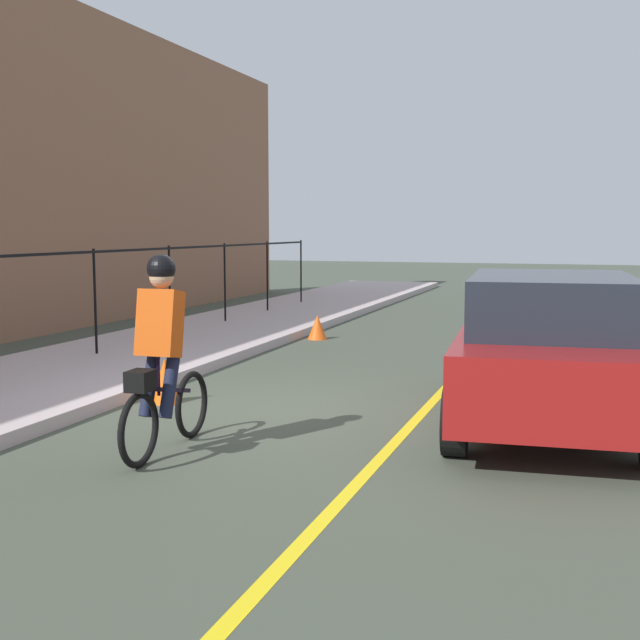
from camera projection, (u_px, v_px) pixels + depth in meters
The scene contains 8 objects.
ground_plane at pixel (276, 411), 9.13m from camera, with size 80.00×80.00×0.00m, color #42493C.
lane_line_centre at pixel (415, 421), 8.62m from camera, with size 36.00×0.12×0.01m, color yellow.
sidewalk at pixel (26, 386), 10.20m from camera, with size 40.00×3.20×0.15m, color #B7A6A6.
iron_fence at pixel (46, 278), 11.12m from camera, with size 20.66×0.04×1.60m.
cyclist_lead at pixel (162, 355), 7.29m from camera, with size 1.71×0.37×1.83m.
patrol_sedan at pixel (550, 347), 8.43m from camera, with size 4.53×2.20×1.58m.
traffic_cone_near at pixel (165, 381), 9.53m from camera, with size 0.36×0.36×0.53m, color #F3570B.
traffic_cone_far at pixel (317, 327), 14.99m from camera, with size 0.36×0.36×0.45m, color #EE5413.
Camera 1 is at (-8.33, -3.34, 2.06)m, focal length 45.31 mm.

